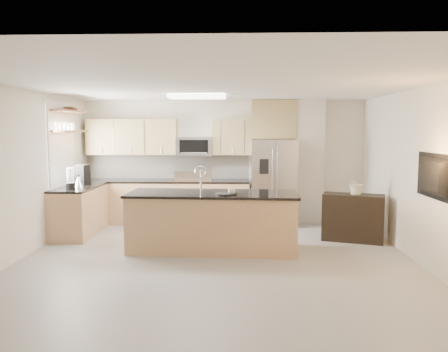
{
  "coord_description": "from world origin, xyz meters",
  "views": [
    {
      "loc": [
        0.35,
        -6.18,
        1.97
      ],
      "look_at": [
        0.08,
        1.3,
        1.18
      ],
      "focal_mm": 35.0,
      "sensor_mm": 36.0,
      "label": 1
    }
  ],
  "objects_px": {
    "credenza": "(353,218)",
    "bowl": "(71,108)",
    "cup": "(232,191)",
    "blender": "(70,180)",
    "kettle": "(78,182)",
    "television": "(428,176)",
    "platter": "(226,194)",
    "island": "(213,221)",
    "refrigerator": "(273,182)",
    "coffee_maker": "(82,175)",
    "range": "(194,201)",
    "flower_vase": "(357,177)",
    "microwave": "(195,146)"
  },
  "relations": [
    {
      "from": "credenza",
      "to": "bowl",
      "type": "relative_size",
      "value": 2.73
    },
    {
      "from": "cup",
      "to": "blender",
      "type": "relative_size",
      "value": 0.3
    },
    {
      "from": "credenza",
      "to": "cup",
      "type": "bearing_deg",
      "value": -141.19
    },
    {
      "from": "cup",
      "to": "kettle",
      "type": "xyz_separation_m",
      "value": [
        -2.85,
        1.02,
        0.02
      ]
    },
    {
      "from": "television",
      "to": "platter",
      "type": "bearing_deg",
      "value": 72.43
    },
    {
      "from": "island",
      "to": "cup",
      "type": "height_order",
      "value": "island"
    },
    {
      "from": "cup",
      "to": "bowl",
      "type": "relative_size",
      "value": 0.3
    },
    {
      "from": "refrigerator",
      "to": "coffee_maker",
      "type": "xyz_separation_m",
      "value": [
        -3.75,
        -0.75,
        0.21
      ]
    },
    {
      "from": "platter",
      "to": "kettle",
      "type": "relative_size",
      "value": 1.54
    },
    {
      "from": "refrigerator",
      "to": "coffee_maker",
      "type": "height_order",
      "value": "refrigerator"
    },
    {
      "from": "range",
      "to": "island",
      "type": "xyz_separation_m",
      "value": [
        0.51,
        -2.06,
        0.01
      ]
    },
    {
      "from": "island",
      "to": "flower_vase",
      "type": "height_order",
      "value": "flower_vase"
    },
    {
      "from": "television",
      "to": "kettle",
      "type": "bearing_deg",
      "value": 70.88
    },
    {
      "from": "coffee_maker",
      "to": "bowl",
      "type": "bearing_deg",
      "value": -157.9
    },
    {
      "from": "refrigerator",
      "to": "bowl",
      "type": "height_order",
      "value": "bowl"
    },
    {
      "from": "range",
      "to": "platter",
      "type": "distance_m",
      "value": 2.41
    },
    {
      "from": "island",
      "to": "credenza",
      "type": "distance_m",
      "value": 2.56
    },
    {
      "from": "blender",
      "to": "television",
      "type": "bearing_deg",
      "value": -16.55
    },
    {
      "from": "range",
      "to": "flower_vase",
      "type": "xyz_separation_m",
      "value": [
        3.03,
        -1.38,
        0.68
      ]
    },
    {
      "from": "island",
      "to": "cup",
      "type": "xyz_separation_m",
      "value": [
        0.32,
        -0.16,
        0.52
      ]
    },
    {
      "from": "cup",
      "to": "bowl",
      "type": "bearing_deg",
      "value": 156.14
    },
    {
      "from": "range",
      "to": "blender",
      "type": "bearing_deg",
      "value": -144.85
    },
    {
      "from": "credenza",
      "to": "range",
      "type": "bearing_deg",
      "value": 172.59
    },
    {
      "from": "range",
      "to": "coffee_maker",
      "type": "xyz_separation_m",
      "value": [
        -2.09,
        -0.8,
        0.63
      ]
    },
    {
      "from": "range",
      "to": "coffee_maker",
      "type": "height_order",
      "value": "coffee_maker"
    },
    {
      "from": "blender",
      "to": "bowl",
      "type": "xyz_separation_m",
      "value": [
        -0.18,
        0.6,
        1.3
      ]
    },
    {
      "from": "kettle",
      "to": "television",
      "type": "height_order",
      "value": "television"
    },
    {
      "from": "kettle",
      "to": "coffee_maker",
      "type": "xyz_separation_m",
      "value": [
        -0.07,
        0.41,
        0.08
      ]
    },
    {
      "from": "platter",
      "to": "bowl",
      "type": "distance_m",
      "value": 3.58
    },
    {
      "from": "cup",
      "to": "blender",
      "type": "distance_m",
      "value": 3.0
    },
    {
      "from": "credenza",
      "to": "platter",
      "type": "distance_m",
      "value": 2.46
    },
    {
      "from": "credenza",
      "to": "bowl",
      "type": "xyz_separation_m",
      "value": [
        -5.23,
        0.52,
        1.97
      ]
    },
    {
      "from": "kettle",
      "to": "bowl",
      "type": "height_order",
      "value": "bowl"
    },
    {
      "from": "platter",
      "to": "credenza",
      "type": "bearing_deg",
      "value": 21.02
    },
    {
      "from": "refrigerator",
      "to": "credenza",
      "type": "relative_size",
      "value": 1.7
    },
    {
      "from": "microwave",
      "to": "flower_vase",
      "type": "height_order",
      "value": "microwave"
    },
    {
      "from": "cup",
      "to": "blender",
      "type": "xyz_separation_m",
      "value": [
        -2.9,
        0.76,
        0.09
      ]
    },
    {
      "from": "microwave",
      "to": "cup",
      "type": "xyz_separation_m",
      "value": [
        0.83,
        -2.34,
        -0.63
      ]
    },
    {
      "from": "blender",
      "to": "coffee_maker",
      "type": "distance_m",
      "value": 0.67
    },
    {
      "from": "range",
      "to": "coffee_maker",
      "type": "bearing_deg",
      "value": -159.19
    },
    {
      "from": "island",
      "to": "credenza",
      "type": "xyz_separation_m",
      "value": [
        2.46,
        0.68,
        -0.06
      ]
    },
    {
      "from": "microwave",
      "to": "television",
      "type": "bearing_deg",
      "value": -42.75
    },
    {
      "from": "coffee_maker",
      "to": "bowl",
      "type": "distance_m",
      "value": 1.29
    },
    {
      "from": "platter",
      "to": "flower_vase",
      "type": "height_order",
      "value": "flower_vase"
    },
    {
      "from": "refrigerator",
      "to": "bowl",
      "type": "distance_m",
      "value": 4.26
    },
    {
      "from": "microwave",
      "to": "kettle",
      "type": "distance_m",
      "value": 2.5
    },
    {
      "from": "microwave",
      "to": "platter",
      "type": "height_order",
      "value": "microwave"
    },
    {
      "from": "range",
      "to": "island",
      "type": "bearing_deg",
      "value": -76.06
    },
    {
      "from": "island",
      "to": "platter",
      "type": "bearing_deg",
      "value": -36.55
    },
    {
      "from": "microwave",
      "to": "television",
      "type": "distance_m",
      "value": 4.79
    }
  ]
}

